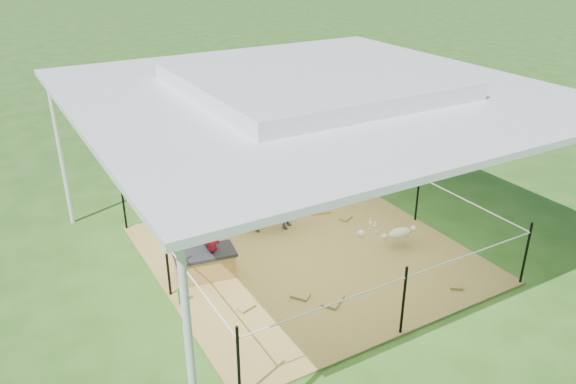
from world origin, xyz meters
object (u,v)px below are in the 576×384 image
green_bottle (181,296)px  distant_person (251,87)px  straw_bale (205,265)px  trash_barrel (296,108)px  woman (209,223)px  pony (273,208)px  picnic_table_far (289,80)px  foal (400,231)px  picnic_table_near (188,97)px

green_bottle → distant_person: (5.07, 7.97, 0.50)m
straw_bale → distant_person: size_ratio=0.64×
trash_barrel → woman: bearing=-130.3°
trash_barrel → pony: bearing=-124.4°
trash_barrel → picnic_table_far: bearing=63.2°
pony → woman: bearing=131.7°
picnic_table_far → distant_person: size_ratio=1.51×
foal → distant_person: distant_person is taller
pony → picnic_table_far: 9.27m
woman → distant_person: size_ratio=0.77×
green_bottle → picnic_table_near: (3.51, 8.86, 0.23)m
foal → distant_person: 8.42m
picnic_table_far → woman: bearing=-126.7°
picnic_table_near → trash_barrel: bearing=-69.0°
woman → pony: (1.43, 0.72, -0.42)m
pony → trash_barrel: (3.45, 5.05, -0.07)m
pony → picnic_table_near: bearing=4.6°
straw_bale → green_bottle: straw_bale is taller
woman → trash_barrel: bearing=149.1°
straw_bale → distant_person: distant_person is taller
straw_bale → picnic_table_far: size_ratio=0.43×
distant_person → green_bottle: bearing=37.2°
woman → pony: 1.65m
pony → distant_person: bearing=-8.7°
green_bottle → pony: 2.41m
straw_bale → woman: size_ratio=0.83×
pony → foal: size_ratio=1.05×
foal → straw_bale: bearing=171.1°
trash_barrel → green_bottle: bearing=-131.7°
foal → picnic_table_near: picnic_table_near is taller
foal → distant_person: size_ratio=0.78×
straw_bale → pony: (1.53, 0.72, 0.26)m
woman → trash_barrel: 7.56m
green_bottle → foal: (3.57, -0.31, 0.16)m
pony → distant_person: 7.44m
pony → picnic_table_near: 7.82m
trash_barrel → picnic_table_far: 3.18m
green_bottle → picnic_table_far: size_ratio=0.12×
straw_bale → picnic_table_far: picnic_table_far is taller
woman → picnic_table_near: 8.89m
green_bottle → picnic_table_near: 9.53m
straw_bale → woman: bearing=0.0°
woman → pony: bearing=125.9°
straw_bale → green_bottle: (-0.55, -0.45, -0.07)m
straw_bale → picnic_table_near: 8.91m
picnic_table_near → picnic_table_far: size_ratio=0.91×
green_bottle → distant_person: 9.46m
woman → trash_barrel: (4.88, 5.76, -0.49)m
straw_bale → trash_barrel: (4.98, 5.76, 0.19)m
foal → trash_barrel: 6.81m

